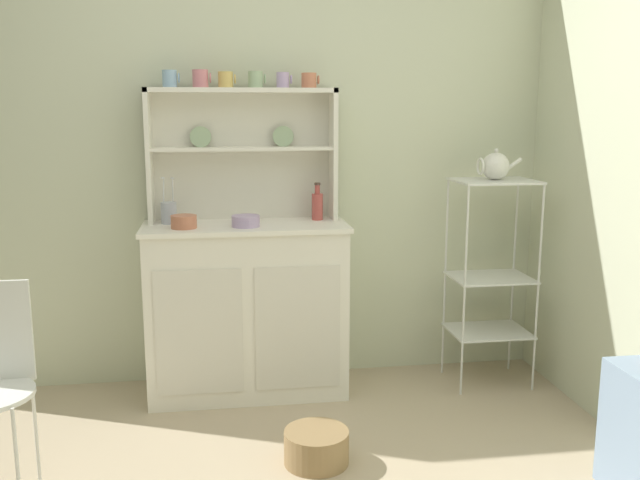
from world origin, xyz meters
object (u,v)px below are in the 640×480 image
at_px(hutch_cabinet, 247,307).
at_px(floor_basket, 316,447).
at_px(utensil_jar, 169,212).
at_px(hutch_shelf_unit, 242,144).
at_px(jam_bottle, 317,205).
at_px(bowl_mixing_large, 184,222).
at_px(cup_sky_0, 170,79).
at_px(porcelain_teapot, 495,166).
at_px(bakers_rack, 491,262).

height_order(hutch_cabinet, floor_basket, hutch_cabinet).
distance_m(floor_basket, utensil_jar, 1.41).
bearing_deg(hutch_shelf_unit, jam_bottle, -11.32).
xyz_separation_m(hutch_cabinet, hutch_shelf_unit, (-0.00, 0.16, 0.84)).
xyz_separation_m(hutch_shelf_unit, utensil_jar, (-0.39, -0.09, -0.34)).
xyz_separation_m(bowl_mixing_large, jam_bottle, (0.69, 0.16, 0.05)).
bearing_deg(hutch_cabinet, bowl_mixing_large, -166.47).
bearing_deg(floor_basket, utensil_jar, 125.60).
bearing_deg(cup_sky_0, jam_bottle, -2.78).
relative_size(floor_basket, jam_bottle, 1.40).
height_order(bowl_mixing_large, porcelain_teapot, porcelain_teapot).
distance_m(hutch_shelf_unit, cup_sky_0, 0.49).
relative_size(hutch_shelf_unit, floor_basket, 3.51).
bearing_deg(porcelain_teapot, hutch_shelf_unit, 170.45).
relative_size(hutch_cabinet, floor_basket, 3.76).
bearing_deg(jam_bottle, utensil_jar, -179.39).
xyz_separation_m(hutch_cabinet, bowl_mixing_large, (-0.30, -0.07, 0.47)).
bearing_deg(cup_sky_0, hutch_cabinet, -18.97).
distance_m(floor_basket, bowl_mixing_large, 1.27).
xyz_separation_m(bowl_mixing_large, utensil_jar, (-0.08, 0.15, 0.03)).
relative_size(bowl_mixing_large, porcelain_teapot, 0.55).
distance_m(jam_bottle, porcelain_teapot, 0.95).
xyz_separation_m(bakers_rack, bowl_mixing_large, (-1.61, -0.02, 0.26)).
distance_m(bowl_mixing_large, utensil_jar, 0.17).
bearing_deg(floor_basket, porcelain_teapot, 35.50).
bearing_deg(floor_basket, bowl_mixing_large, 126.97).
xyz_separation_m(jam_bottle, porcelain_teapot, (0.92, -0.14, 0.21)).
bearing_deg(cup_sky_0, bakers_rack, -6.13).
bearing_deg(bakers_rack, cup_sky_0, 173.87).
height_order(floor_basket, cup_sky_0, cup_sky_0).
bearing_deg(porcelain_teapot, utensil_jar, 175.46).
bearing_deg(jam_bottle, bowl_mixing_large, -166.98).
relative_size(bowl_mixing_large, jam_bottle, 0.64).
relative_size(utensil_jar, porcelain_teapot, 1.03).
bearing_deg(bowl_mixing_large, porcelain_teapot, 0.60).
relative_size(floor_basket, porcelain_teapot, 1.19).
xyz_separation_m(hutch_shelf_unit, jam_bottle, (0.39, -0.08, -0.32)).
xyz_separation_m(hutch_cabinet, bakers_rack, (1.31, -0.06, 0.21)).
bearing_deg(utensil_jar, hutch_shelf_unit, 12.49).
relative_size(bakers_rack, bowl_mixing_large, 8.78).
bearing_deg(bowl_mixing_large, hutch_cabinet, 13.53).
distance_m(bowl_mixing_large, porcelain_teapot, 1.63).
distance_m(hutch_cabinet, utensil_jar, 0.64).
xyz_separation_m(utensil_jar, porcelain_teapot, (1.69, -0.13, 0.23)).
relative_size(hutch_cabinet, bakers_rack, 0.93).
height_order(hutch_cabinet, bakers_rack, bakers_rack).
bearing_deg(hutch_cabinet, cup_sky_0, 161.03).
height_order(hutch_shelf_unit, bakers_rack, hutch_shelf_unit).
height_order(floor_basket, porcelain_teapot, porcelain_teapot).
bearing_deg(jam_bottle, floor_basket, -98.60).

